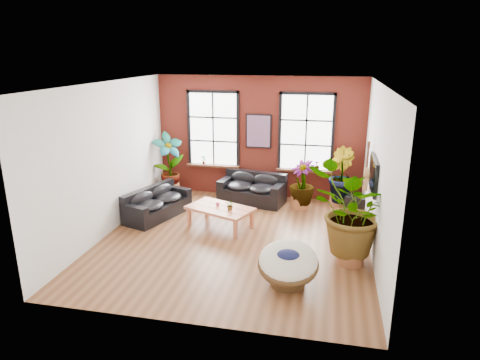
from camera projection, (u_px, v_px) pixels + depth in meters
The scene contains 19 objects.
room at pixel (236, 164), 9.46m from camera, with size 6.04×6.54×3.54m.
sofa_back at pixel (253, 189), 12.18m from camera, with size 1.96×1.22×0.84m.
sofa_left at pixel (156, 204), 11.12m from camera, with size 1.36×2.05×0.75m.
coffee_table at pixel (220, 210), 10.42m from camera, with size 1.78×1.41×0.60m.
papasan_chair at pixel (288, 264), 7.80m from camera, with size 1.16×1.18×0.84m.
poster at pixel (259, 131), 12.24m from camera, with size 0.74×0.06×0.98m.
tv_wall_unit at pixel (371, 175), 9.36m from camera, with size 0.13×1.86×1.20m.
media_box at pixel (357, 205), 11.27m from camera, with size 0.69×0.60×0.51m.
pot_back_left at pixel (171, 190), 12.75m from camera, with size 0.60×0.60×0.38m.
pot_back_right at pixel (339, 199), 11.90m from camera, with size 0.69×0.69×0.39m.
pot_right_wall at pixel (351, 254), 8.67m from camera, with size 0.63×0.63×0.40m.
pot_mid at pixel (300, 202), 11.73m from camera, with size 0.66×0.66×0.36m.
floor_plant_back_left at pixel (169, 162), 12.52m from camera, with size 0.93×0.63×1.76m, color #20671B.
floor_plant_back_right at pixel (340, 175), 11.70m from camera, with size 0.83×0.67×1.50m, color #20671B.
floor_plant_right_wall at pixel (352, 212), 8.45m from camera, with size 1.69×1.46×1.87m, color #20671B.
floor_plant_mid at pixel (302, 183), 11.55m from camera, with size 0.68×0.68×1.21m, color #20671B.
table_plant at pixel (230, 205), 10.20m from camera, with size 0.22×0.19×0.25m, color #20671B.
sill_plant_left at pixel (204, 160), 12.78m from camera, with size 0.14×0.10×0.27m, color #20671B.
sill_plant_right at pixel (317, 166), 12.12m from camera, with size 0.15×0.15×0.27m, color #20671B.
Camera 1 is at (1.98, -8.79, 4.14)m, focal length 32.00 mm.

